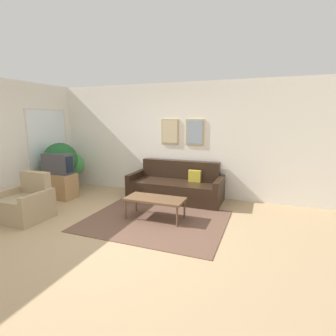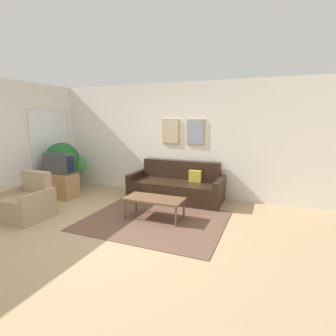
# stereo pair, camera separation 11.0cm
# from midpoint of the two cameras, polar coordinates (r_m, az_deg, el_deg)

# --- Properties ---
(ground_plane) EXTENTS (16.00, 16.00, 0.00)m
(ground_plane) POSITION_cam_midpoint_polar(r_m,az_deg,el_deg) (4.72, -13.68, -12.91)
(ground_plane) COLOR tan
(area_rug) EXTENTS (2.55, 2.00, 0.01)m
(area_rug) POSITION_cam_midpoint_polar(r_m,az_deg,el_deg) (4.96, -3.51, -11.36)
(area_rug) COLOR brown
(area_rug) RESTS_ON ground_plane
(wall_back) EXTENTS (8.00, 0.09, 2.70)m
(wall_back) POSITION_cam_midpoint_polar(r_m,az_deg,el_deg) (6.55, -1.64, 6.26)
(wall_back) COLOR white
(wall_back) RESTS_ON ground_plane
(wall_left_window) EXTENTS (0.08, 8.00, 2.70)m
(wall_left_window) POSITION_cam_midpoint_polar(r_m,az_deg,el_deg) (6.81, -31.13, 4.86)
(wall_left_window) COLOR white
(wall_left_window) RESTS_ON ground_plane
(couch) EXTENTS (2.14, 0.90, 0.88)m
(couch) POSITION_cam_midpoint_polar(r_m,az_deg,el_deg) (6.11, 1.29, -4.09)
(couch) COLOR black
(couch) RESTS_ON ground_plane
(coffee_table) EXTENTS (1.10, 0.51, 0.41)m
(coffee_table) POSITION_cam_midpoint_polar(r_m,az_deg,el_deg) (4.92, -3.48, -6.94)
(coffee_table) COLOR brown
(coffee_table) RESTS_ON ground_plane
(tv_stand) EXTENTS (0.76, 0.46, 0.59)m
(tv_stand) POSITION_cam_midpoint_polar(r_m,az_deg,el_deg) (6.76, -23.03, -3.59)
(tv_stand) COLOR #A87F51
(tv_stand) RESTS_ON ground_plane
(tv) EXTENTS (0.71, 0.28, 0.48)m
(tv) POSITION_cam_midpoint_polar(r_m,az_deg,el_deg) (6.65, -23.35, 0.86)
(tv) COLOR #424247
(tv) RESTS_ON tv_stand
(armchair) EXTENTS (0.80, 0.76, 0.86)m
(armchair) POSITION_cam_midpoint_polar(r_m,az_deg,el_deg) (5.64, -29.02, -6.90)
(armchair) COLOR tan
(armchair) RESTS_ON ground_plane
(potted_plant_tall) EXTENTS (0.82, 0.82, 1.28)m
(potted_plant_tall) POSITION_cam_midpoint_polar(r_m,az_deg,el_deg) (7.05, -22.75, 1.51)
(potted_plant_tall) COLOR beige
(potted_plant_tall) RESTS_ON ground_plane
(potted_plant_by_window) EXTENTS (0.60, 0.60, 0.94)m
(potted_plant_by_window) POSITION_cam_midpoint_polar(r_m,az_deg,el_deg) (7.46, -20.34, 0.37)
(potted_plant_by_window) COLOR slate
(potted_plant_by_window) RESTS_ON ground_plane
(potted_plant_small) EXTENTS (0.58, 0.58, 0.90)m
(potted_plant_small) POSITION_cam_midpoint_polar(r_m,az_deg,el_deg) (7.05, -22.86, -0.67)
(potted_plant_small) COLOR slate
(potted_plant_small) RESTS_ON ground_plane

